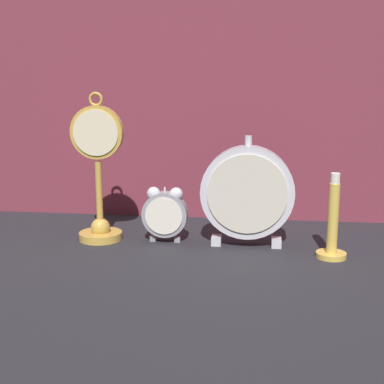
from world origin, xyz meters
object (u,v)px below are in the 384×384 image
Objects in this scene: alarm_clock_twin_bell at (165,212)px; mantel_clock_silver at (247,193)px; pocket_watch_on_stand at (98,178)px; brass_candlestick at (332,229)px.

mantel_clock_silver reaches higher than alarm_clock_twin_bell.
pocket_watch_on_stand is 1.89× the size of brass_candlestick.
pocket_watch_on_stand is at bearing 172.69° from brass_candlestick.
mantel_clock_silver is (0.31, -0.01, -0.02)m from pocket_watch_on_stand.
pocket_watch_on_stand reaches higher than alarm_clock_twin_bell.
brass_candlestick is (0.16, -0.05, -0.05)m from mantel_clock_silver.
pocket_watch_on_stand is at bearing -179.53° from alarm_clock_twin_bell.
brass_candlestick is (0.48, -0.06, -0.08)m from pocket_watch_on_stand.
brass_candlestick is (0.34, -0.06, -0.01)m from alarm_clock_twin_bell.
mantel_clock_silver is (0.17, -0.01, 0.05)m from alarm_clock_twin_bell.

